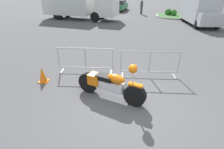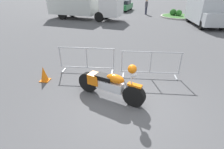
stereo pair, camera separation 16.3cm
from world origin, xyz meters
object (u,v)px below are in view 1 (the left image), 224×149
object	(u,v)px
parked_car_black	(82,5)
parked_car_green	(119,5)
traffic_cone	(43,75)
delivery_van	(200,10)
crowd_barrier_far	(149,64)
parked_car_tan	(64,5)
parked_car_yellow	(101,5)
pedestrian	(142,6)
crowd_barrier_near	(86,60)
box_truck	(76,3)
motorcycle	(110,84)

from	to	relation	value
parked_car_black	parked_car_green	bearing A→B (deg)	-80.72
traffic_cone	parked_car_green	bearing A→B (deg)	88.19
traffic_cone	delivery_van	bearing A→B (deg)	53.92
crowd_barrier_far	traffic_cone	bearing A→B (deg)	-165.40
parked_car_tan	parked_car_yellow	size ratio (longest dim) A/B	0.98
crowd_barrier_far	traffic_cone	distance (m)	4.12
crowd_barrier_far	pedestrian	size ratio (longest dim) A/B	1.38
crowd_barrier_far	parked_car_green	xyz separation A→B (m)	(-3.33, 19.46, 0.14)
parked_car_black	parked_car_yellow	world-z (taller)	parked_car_yellow
crowd_barrier_near	parked_car_yellow	world-z (taller)	parked_car_yellow
crowd_barrier_far	parked_car_black	bearing A→B (deg)	114.10
delivery_van	pedestrian	distance (m)	7.55
parked_car_black	delivery_van	bearing A→B (deg)	-113.44
parked_car_tan	parked_car_black	bearing A→B (deg)	-79.46
parked_car_green	pedestrian	bearing A→B (deg)	-125.16
crowd_barrier_far	parked_car_green	bearing A→B (deg)	99.70
parked_car_yellow	traffic_cone	xyz separation A→B (m)	(2.01, -20.71, -0.43)
box_truck	parked_car_black	bearing A→B (deg)	112.70
motorcycle	parked_car_green	bearing A→B (deg)	114.48
crowd_barrier_far	delivery_van	world-z (taller)	delivery_van
parked_car_black	parked_car_green	xyz separation A→B (m)	(5.33, 0.11, 0.01)
delivery_van	traffic_cone	bearing A→B (deg)	-42.21
box_truck	parked_car_black	world-z (taller)	box_truck
box_truck	parked_car_tan	distance (m)	8.33
delivery_van	pedestrian	xyz separation A→B (m)	(-5.13, 5.53, -0.32)
parked_car_black	pedestrian	bearing A→B (deg)	-100.11
crowd_barrier_near	pedestrian	distance (m)	16.77
delivery_van	parked_car_black	world-z (taller)	delivery_van
crowd_barrier_far	crowd_barrier_near	bearing A→B (deg)	180.00
delivery_van	parked_car_tan	bearing A→B (deg)	-122.91
motorcycle	crowd_barrier_far	xyz separation A→B (m)	(1.29, 1.71, 0.04)
delivery_van	traffic_cone	distance (m)	15.02
parked_car_tan	parked_car_yellow	world-z (taller)	parked_car_yellow
parked_car_green	crowd_barrier_far	bearing A→B (deg)	-162.23
crowd_barrier_near	traffic_cone	distance (m)	1.75
parked_car_tan	pedestrian	bearing A→B (deg)	-95.36
parked_car_tan	pedestrian	xyz separation A→B (m)	(11.03, -2.63, 0.22)
crowd_barrier_near	parked_car_green	size ratio (longest dim) A/B	0.55
crowd_barrier_far	delivery_van	size ratio (longest dim) A/B	0.45
parked_car_yellow	pedestrian	bearing A→B (deg)	-110.25
crowd_barrier_far	parked_car_yellow	xyz separation A→B (m)	(-5.99, 19.68, 0.16)
motorcycle	parked_car_black	xyz separation A→B (m)	(-7.36, 21.06, 0.17)
box_truck	parked_car_green	bearing A→B (deg)	73.05
motorcycle	delivery_van	world-z (taller)	delivery_van
motorcycle	parked_car_green	world-z (taller)	parked_car_green
crowd_barrier_far	motorcycle	bearing A→B (deg)	-127.14
traffic_cone	pedestrian	bearing A→B (deg)	78.17
delivery_van	traffic_cone	xyz separation A→B (m)	(-8.82, -12.11, -0.95)
crowd_barrier_near	crowd_barrier_far	world-z (taller)	same
parked_car_black	traffic_cone	distance (m)	20.92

